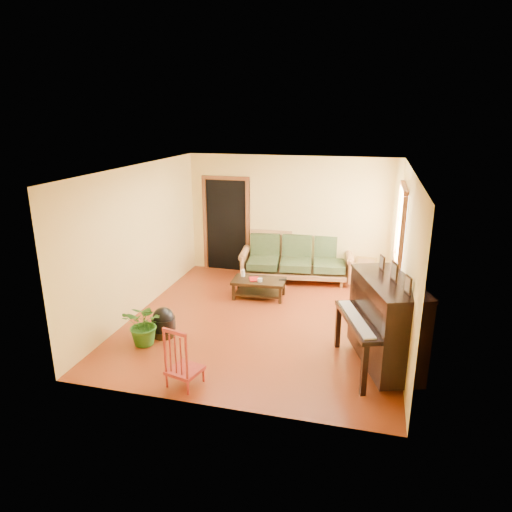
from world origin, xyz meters
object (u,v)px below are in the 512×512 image
(piano, at_px, (386,325))
(footstool, at_px, (164,325))
(ceramic_crock, at_px, (372,281))
(potted_plant, at_px, (145,324))
(armchair, at_px, (376,298))
(red_chair, at_px, (184,355))
(coffee_table, at_px, (259,289))
(sofa, at_px, (296,258))

(piano, xyz_separation_m, footstool, (-3.40, 0.11, -0.47))
(ceramic_crock, bearing_deg, footstool, -136.06)
(piano, height_order, potted_plant, piano)
(ceramic_crock, bearing_deg, armchair, -87.65)
(red_chair, relative_size, potted_plant, 1.24)
(armchair, xyz_separation_m, red_chair, (-2.40, -2.72, 0.04))
(coffee_table, xyz_separation_m, armchair, (2.19, -0.42, 0.20))
(piano, xyz_separation_m, red_chair, (-2.52, -1.10, -0.23))
(armchair, distance_m, footstool, 3.62)
(red_chair, distance_m, ceramic_crock, 4.90)
(piano, height_order, red_chair, piano)
(sofa, relative_size, red_chair, 2.70)
(coffee_table, height_order, armchair, armchair)
(footstool, bearing_deg, ceramic_crock, 43.94)
(sofa, relative_size, potted_plant, 3.35)
(red_chair, relative_size, ceramic_crock, 3.77)
(sofa, bearing_deg, red_chair, -107.26)
(sofa, xyz_separation_m, potted_plant, (-1.76, -3.41, -0.15))
(piano, height_order, ceramic_crock, piano)
(footstool, xyz_separation_m, ceramic_crock, (3.21, 3.10, -0.07))
(red_chair, height_order, potted_plant, red_chair)
(footstool, bearing_deg, piano, -1.77)
(piano, bearing_deg, coffee_table, 119.03)
(potted_plant, bearing_deg, piano, 3.67)
(coffee_table, xyz_separation_m, red_chair, (-0.21, -3.14, 0.24))
(coffee_table, distance_m, red_chair, 3.16)
(ceramic_crock, xyz_separation_m, potted_plant, (-3.36, -3.43, 0.23))
(coffee_table, height_order, ceramic_crock, coffee_table)
(sofa, relative_size, armchair, 2.97)
(piano, xyz_separation_m, potted_plant, (-3.54, -0.23, -0.31))
(piano, distance_m, footstool, 3.43)
(sofa, distance_m, piano, 3.65)
(footstool, relative_size, red_chair, 0.45)
(coffee_table, xyz_separation_m, piano, (2.31, -2.04, 0.47))
(sofa, relative_size, ceramic_crock, 10.19)
(armchair, bearing_deg, ceramic_crock, 83.94)
(ceramic_crock, height_order, potted_plant, potted_plant)
(ceramic_crock, bearing_deg, potted_plant, -134.39)
(sofa, bearing_deg, piano, -68.20)
(coffee_table, distance_m, ceramic_crock, 2.42)
(ceramic_crock, bearing_deg, red_chair, -118.55)
(armchair, distance_m, potted_plant, 3.89)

